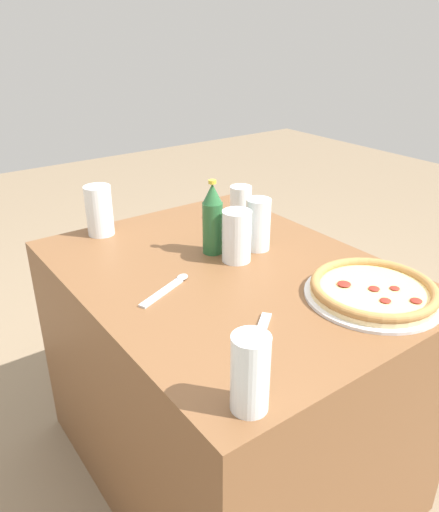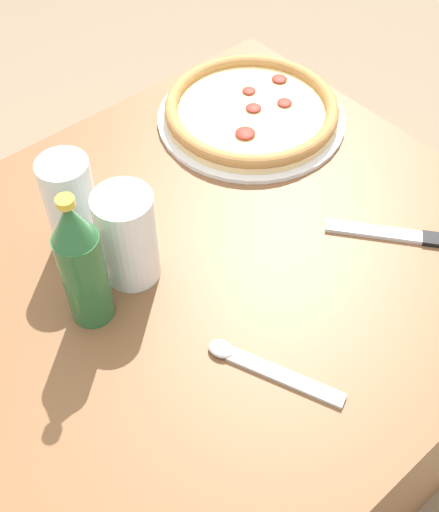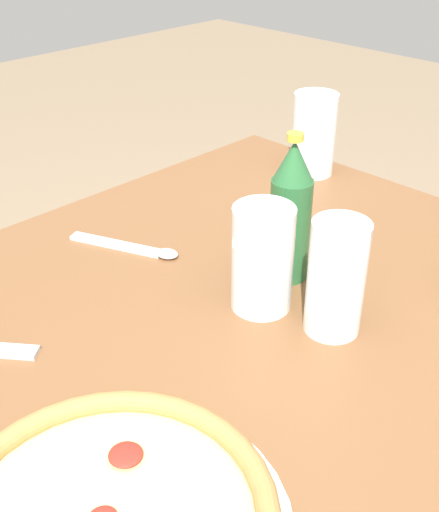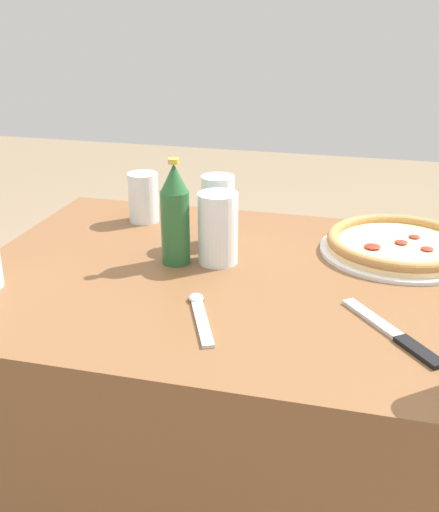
# 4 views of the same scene
# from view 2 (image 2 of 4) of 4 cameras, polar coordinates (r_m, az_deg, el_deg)

# --- Properties ---
(ground_plane) EXTENTS (8.00, 8.00, 0.00)m
(ground_plane) POSITION_cam_2_polar(r_m,az_deg,el_deg) (1.54, -2.53, -18.66)
(ground_plane) COLOR #847056
(table) EXTENTS (1.02, 0.78, 0.71)m
(table) POSITION_cam_2_polar(r_m,az_deg,el_deg) (1.21, -3.12, -12.58)
(table) COLOR brown
(table) RESTS_ON ground_plane
(pizza_veggie) EXTENTS (0.33, 0.33, 0.04)m
(pizza_veggie) POSITION_cam_2_polar(r_m,az_deg,el_deg) (1.15, 2.86, 12.73)
(pizza_veggie) COLOR silver
(pizza_veggie) RESTS_ON table
(glass_water) EXTENTS (0.08, 0.08, 0.15)m
(glass_water) POSITION_cam_2_polar(r_m,az_deg,el_deg) (0.88, -8.13, 1.48)
(glass_water) COLOR white
(glass_water) RESTS_ON table
(glass_red_wine) EXTENTS (0.07, 0.07, 0.15)m
(glass_red_wine) POSITION_cam_2_polar(r_m,az_deg,el_deg) (0.93, -12.94, 4.15)
(glass_red_wine) COLOR white
(glass_red_wine) RESTS_ON table
(beer_bottle) EXTENTS (0.06, 0.06, 0.22)m
(beer_bottle) POSITION_cam_2_polar(r_m,az_deg,el_deg) (0.81, -12.16, -0.71)
(beer_bottle) COLOR #286033
(beer_bottle) RESTS_ON table
(knife) EXTENTS (0.17, 0.20, 0.01)m
(knife) POSITION_cam_2_polar(r_m,az_deg,el_deg) (1.00, 16.89, 1.63)
(knife) COLOR black
(knife) RESTS_ON table
(spoon) EXTENTS (0.09, 0.18, 0.01)m
(spoon) POSITION_cam_2_polar(r_m,az_deg,el_deg) (0.83, 3.69, -9.75)
(spoon) COLOR silver
(spoon) RESTS_ON table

